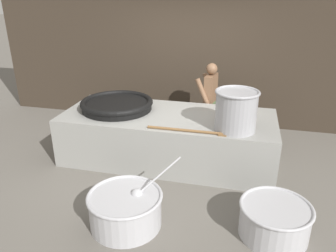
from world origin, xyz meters
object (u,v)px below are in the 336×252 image
at_px(giant_wok_near, 117,104).
at_px(stock_pot, 236,110).
at_px(prep_bowl_vegetables, 126,208).
at_px(prep_bowl_meat, 275,219).
at_px(cook, 210,99).

bearing_deg(giant_wok_near, stock_pot, -12.14).
bearing_deg(prep_bowl_vegetables, stock_pot, 49.84).
relative_size(giant_wok_near, prep_bowl_meat, 1.46).
relative_size(cook, prep_bowl_meat, 1.75).
bearing_deg(prep_bowl_vegetables, prep_bowl_meat, 7.27).
bearing_deg(cook, prep_bowl_meat, 122.84).
distance_m(giant_wok_near, prep_bowl_meat, 3.12).
height_order(giant_wok_near, stock_pot, stock_pot).
bearing_deg(prep_bowl_meat, cook, 113.03).
xyz_separation_m(stock_pot, prep_bowl_meat, (0.57, -1.19, -0.89)).
xyz_separation_m(giant_wok_near, stock_pot, (2.01, -0.43, 0.22)).
height_order(giant_wok_near, cook, cook).
xyz_separation_m(cook, prep_bowl_meat, (1.10, -2.59, -0.57)).
xyz_separation_m(stock_pot, prep_bowl_vegetables, (-1.20, -1.42, -0.88)).
distance_m(prep_bowl_vegetables, prep_bowl_meat, 1.78).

